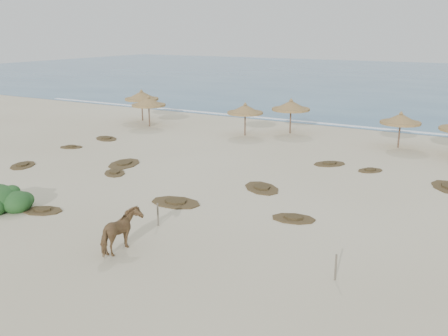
{
  "coord_description": "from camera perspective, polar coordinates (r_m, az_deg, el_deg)",
  "views": [
    {
      "loc": [
        14.67,
        -18.35,
        8.43
      ],
      "look_at": [
        1.4,
        5.0,
        0.96
      ],
      "focal_mm": 40.0,
      "sensor_mm": 36.0,
      "label": 1
    }
  ],
  "objects": [
    {
      "name": "scrub_11",
      "position": [
        25.56,
        -20.02,
        -4.57
      ],
      "size": [
        2.28,
        1.9,
        0.16
      ],
      "rotation": [
        0.0,
        0.0,
        0.38
      ],
      "color": "#4D3C22",
      "rests_on": "ground"
    },
    {
      "name": "palapa_1",
      "position": [
        45.28,
        -8.61,
        7.45
      ],
      "size": [
        3.13,
        3.13,
        2.82
      ],
      "rotation": [
        0.0,
        0.0,
        0.04
      ],
      "color": "brown",
      "rests_on": "ground"
    },
    {
      "name": "palapa_3",
      "position": [
        42.11,
        7.66,
        7.04
      ],
      "size": [
        4.07,
        4.07,
        2.96
      ],
      "rotation": [
        0.0,
        0.0,
        -0.36
      ],
      "color": "brown",
      "rests_on": "ground"
    },
    {
      "name": "scrub_8",
      "position": [
        38.63,
        -17.07,
        2.33
      ],
      "size": [
        2.0,
        1.72,
        0.16
      ],
      "rotation": [
        0.0,
        0.0,
        0.45
      ],
      "color": "#4D3C22",
      "rests_on": "ground"
    },
    {
      "name": "scrub_3",
      "position": [
        27.45,
        4.33,
        -2.27
      ],
      "size": [
        3.05,
        2.94,
        0.16
      ],
      "rotation": [
        0.0,
        0.0,
        2.44
      ],
      "color": "#4D3C22",
      "rests_on": "ground"
    },
    {
      "name": "scrub_4",
      "position": [
        23.28,
        7.94,
        -5.7
      ],
      "size": [
        2.29,
        1.75,
        0.16
      ],
      "rotation": [
        0.0,
        0.0,
        0.22
      ],
      "color": "#4D3C22",
      "rests_on": "ground"
    },
    {
      "name": "scrub_10",
      "position": [
        32.09,
        16.37,
        -0.24
      ],
      "size": [
        1.89,
        1.95,
        0.16
      ],
      "rotation": [
        0.0,
        0.0,
        0.86
      ],
      "color": "#4D3C22",
      "rests_on": "ground"
    },
    {
      "name": "palapa_0",
      "position": [
        48.46,
        -9.4,
        8.1
      ],
      "size": [
        3.66,
        3.66,
        3.0
      ],
      "rotation": [
        0.0,
        0.0,
        -0.15
      ],
      "color": "brown",
      "rests_on": "ground"
    },
    {
      "name": "fence_post_far",
      "position": [
        18.02,
        12.64,
        -11.02
      ],
      "size": [
        0.07,
        0.07,
        0.97
      ],
      "primitive_type": "cylinder",
      "rotation": [
        0.0,
        0.0,
        0.06
      ],
      "color": "#6E6552",
      "rests_on": "ground"
    },
    {
      "name": "ocean",
      "position": [
        94.87,
        20.89,
        9.45
      ],
      "size": [
        200.0,
        100.0,
        0.01
      ],
      "primitive_type": "cube",
      "color": "#2A547F",
      "rests_on": "ground"
    },
    {
      "name": "scrub_9",
      "position": [
        25.26,
        -5.55,
        -3.9
      ],
      "size": [
        2.75,
        1.88,
        0.16
      ],
      "rotation": [
        0.0,
        0.0,
        0.06
      ],
      "color": "#4D3C22",
      "rests_on": "ground"
    },
    {
      "name": "scrub_0",
      "position": [
        34.43,
        -22.01,
        0.31
      ],
      "size": [
        2.28,
        2.58,
        0.16
      ],
      "rotation": [
        0.0,
        0.0,
        2.07
      ],
      "color": "#4D3C22",
      "rests_on": "ground"
    },
    {
      "name": "palapa_2",
      "position": [
        40.96,
        2.43,
        6.68
      ],
      "size": [
        3.44,
        3.44,
        2.74
      ],
      "rotation": [
        0.0,
        0.0,
        -0.2
      ],
      "color": "brown",
      "rests_on": "ground"
    },
    {
      "name": "palapa_4",
      "position": [
        38.7,
        19.54,
        5.26
      ],
      "size": [
        3.87,
        3.87,
        2.73
      ],
      "rotation": [
        0.0,
        0.0,
        0.43
      ],
      "color": "brown",
      "rests_on": "ground"
    },
    {
      "name": "scrub_7",
      "position": [
        33.01,
        11.97,
        0.5
      ],
      "size": [
        2.5,
        2.5,
        0.16
      ],
      "rotation": [
        0.0,
        0.0,
        0.79
      ],
      "color": "#4D3C22",
      "rests_on": "ground"
    },
    {
      "name": "bush",
      "position": [
        26.5,
        -24.05,
        -3.38
      ],
      "size": [
        3.06,
        2.69,
        1.37
      ],
      "rotation": [
        0.0,
        0.0,
        -0.12
      ],
      "color": "#295A26",
      "rests_on": "ground"
    },
    {
      "name": "fence_post_near",
      "position": [
        22.34,
        -7.57,
        -5.3
      ],
      "size": [
        0.1,
        0.1,
        1.06
      ],
      "primitive_type": "cylinder",
      "rotation": [
        0.0,
        0.0,
        0.41
      ],
      "color": "#6E6552",
      "rests_on": "ground"
    },
    {
      "name": "ground",
      "position": [
        24.96,
        -8.52,
        -4.37
      ],
      "size": [
        160.0,
        160.0,
        0.0
      ],
      "primitive_type": "plane",
      "color": "beige",
      "rests_on": "ground"
    },
    {
      "name": "foam_line",
      "position": [
        47.46,
        11.17,
        5.02
      ],
      "size": [
        70.0,
        0.6,
        0.01
      ],
      "primitive_type": "cube",
      "color": "white",
      "rests_on": "ground"
    },
    {
      "name": "scrub_1",
      "position": [
        32.93,
        -11.34,
        0.5
      ],
      "size": [
        2.5,
        3.17,
        0.16
      ],
      "rotation": [
        0.0,
        0.0,
        1.85
      ],
      "color": "#4D3C22",
      "rests_on": "ground"
    },
    {
      "name": "scrub_6",
      "position": [
        40.95,
        -13.32,
        3.32
      ],
      "size": [
        2.71,
        2.34,
        0.16
      ],
      "rotation": [
        0.0,
        0.0,
        2.69
      ],
      "color": "#4D3C22",
      "rests_on": "ground"
    },
    {
      "name": "horse",
      "position": [
        19.97,
        -11.69,
        -7.15
      ],
      "size": [
        1.07,
        2.05,
        1.67
      ],
      "primitive_type": "imported",
      "rotation": [
        0.0,
        0.0,
        3.23
      ],
      "color": "olive",
      "rests_on": "ground"
    },
    {
      "name": "scrub_2",
      "position": [
        30.96,
        -12.39,
        -0.53
      ],
      "size": [
        2.21,
        2.18,
        0.16
      ],
      "rotation": [
        0.0,
        0.0,
        2.39
      ],
      "color": "#4D3C22",
      "rests_on": "ground"
    }
  ]
}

